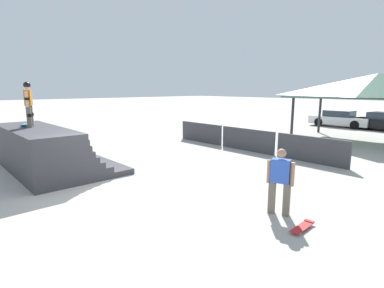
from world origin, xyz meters
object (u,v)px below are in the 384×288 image
(skater_on_deck, at_px, (28,101))
(parked_car_white, at_px, (340,119))
(skateboard_on_ground, at_px, (303,227))
(bystander_walking, at_px, (280,178))
(skateboard_on_deck, at_px, (25,125))

(skater_on_deck, xyz_separation_m, parked_car_white, (2.39, 21.16, -1.89))
(skater_on_deck, distance_m, parked_car_white, 21.38)
(skater_on_deck, relative_size, skateboard_on_ground, 2.02)
(bystander_walking, bearing_deg, skateboard_on_deck, 1.48)
(bystander_walking, distance_m, skateboard_on_ground, 1.17)
(skater_on_deck, height_order, bystander_walking, skater_on_deck)
(bystander_walking, bearing_deg, skater_on_deck, 1.76)
(skateboard_on_ground, bearing_deg, skater_on_deck, 104.50)
(skater_on_deck, relative_size, bystander_walking, 1.01)
(skateboard_on_ground, relative_size, parked_car_white, 0.18)
(bystander_walking, xyz_separation_m, skateboard_on_ground, (0.78, -0.30, -0.82))
(skateboard_on_deck, bearing_deg, skater_on_deck, 37.76)
(skateboard_on_deck, distance_m, bystander_walking, 9.25)
(skateboard_on_deck, bearing_deg, bystander_walking, 43.97)
(bystander_walking, bearing_deg, skateboard_on_ground, 139.80)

